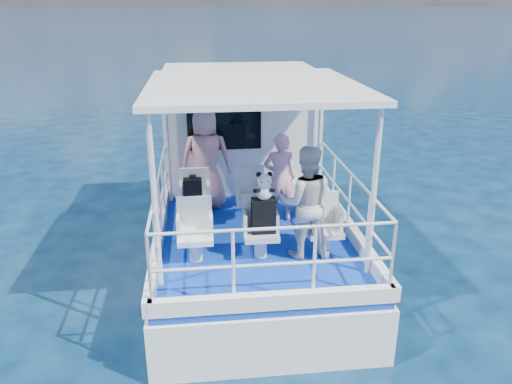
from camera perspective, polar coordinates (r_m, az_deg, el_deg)
ground at (r=8.48m, az=-0.43°, el=-9.22°), size 2000.00×2000.00×0.00m
hull at (r=9.36m, az=-1.09°, el=-6.19°), size 3.00×7.00×1.60m
deck at (r=9.00m, az=-1.12°, el=-1.36°), size 2.90×6.90×0.10m
cabin at (r=9.90m, az=-1.90°, el=7.66°), size 2.85×2.00×2.20m
canopy at (r=7.24m, az=-0.32°, el=12.04°), size 3.00×3.20×0.08m
canopy_posts at (r=7.45m, az=-0.26°, el=3.27°), size 2.77×2.97×2.20m
railings at (r=7.35m, az=0.03°, el=-1.95°), size 2.84×3.59×1.00m
seat_port_fwd at (r=8.14m, az=-6.91°, el=-2.15°), size 0.48×0.46×0.38m
seat_center_fwd at (r=8.18m, az=-0.60°, el=-1.88°), size 0.48×0.46×0.38m
seat_stbd_fwd at (r=8.31m, az=5.59°, el=-1.60°), size 0.48×0.46×0.38m
seat_port_aft at (r=6.96m, az=-6.89°, el=-6.28°), size 0.48×0.46×0.38m
seat_center_aft at (r=7.00m, az=0.52°, el=-5.94°), size 0.48×0.46×0.38m
seat_stbd_aft at (r=7.16m, az=7.73°, el=-5.52°), size 0.48×0.46×0.38m
passenger_port_fwd at (r=8.54m, az=-5.73°, el=3.88°), size 0.68×0.51×1.75m
passenger_stbd_fwd at (r=7.97m, az=2.74°, el=1.63°), size 0.54×0.36×1.46m
passenger_stbd_aft at (r=6.82m, az=5.67°, el=-1.20°), size 0.82×0.67×1.59m
backpack_port at (r=7.95m, az=-7.23°, el=0.22°), size 0.29×0.16×0.38m
backpack_center at (r=6.81m, az=0.87°, el=-2.72°), size 0.33×0.18×0.49m
compact_camera at (r=7.88m, az=-7.26°, el=1.75°), size 0.11×0.06×0.06m
panda at (r=6.64m, az=0.94°, el=0.72°), size 0.25×0.21×0.38m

